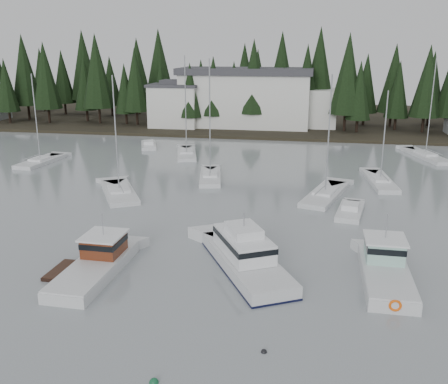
% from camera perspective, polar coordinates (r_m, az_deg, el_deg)
% --- Properties ---
extents(far_shore_land, '(240.00, 54.00, 1.00)m').
position_cam_1_polar(far_shore_land, '(111.47, 6.11, 8.35)').
color(far_shore_land, black).
rests_on(far_shore_land, ground).
extents(conifer_treeline, '(200.00, 22.00, 20.00)m').
position_cam_1_polar(conifer_treeline, '(100.62, 5.60, 7.51)').
color(conifer_treeline, black).
rests_on(conifer_treeline, ground).
extents(house_west, '(9.54, 7.42, 8.75)m').
position_cam_1_polar(house_west, '(96.38, -5.58, 9.92)').
color(house_west, silver).
rests_on(house_west, ground).
extents(harbor_inn, '(29.50, 11.50, 10.90)m').
position_cam_1_polar(harbor_inn, '(96.58, 3.73, 10.64)').
color(harbor_inn, silver).
rests_on(harbor_inn, ground).
extents(lobster_boat_brown, '(4.75, 9.12, 4.48)m').
position_cam_1_polar(lobster_boat_brown, '(36.25, -14.48, -8.15)').
color(lobster_boat_brown, silver).
rests_on(lobster_boat_brown, ground).
extents(cabin_cruiser_center, '(8.24, 11.25, 4.71)m').
position_cam_1_polar(cabin_cruiser_center, '(35.79, 2.45, -7.60)').
color(cabin_cruiser_center, silver).
rests_on(cabin_cruiser_center, ground).
extents(lobster_boat_teal, '(3.07, 8.78, 4.84)m').
position_cam_1_polar(lobster_boat_teal, '(35.84, 17.95, -8.62)').
color(lobster_boat_teal, silver).
rests_on(lobster_boat_teal, ground).
extents(sailboat_0, '(7.14, 9.53, 13.01)m').
position_cam_1_polar(sailboat_0, '(54.44, -11.87, -0.21)').
color(sailboat_0, silver).
rests_on(sailboat_0, ground).
extents(sailboat_2, '(4.99, 9.81, 14.60)m').
position_cam_1_polar(sailboat_2, '(73.02, -4.29, 4.29)').
color(sailboat_2, silver).
rests_on(sailboat_2, ground).
extents(sailboat_3, '(3.44, 9.64, 11.12)m').
position_cam_1_polar(sailboat_3, '(60.40, 17.40, 1.01)').
color(sailboat_3, silver).
rests_on(sailboat_3, ground).
extents(sailboat_5, '(5.60, 11.08, 14.31)m').
position_cam_1_polar(sailboat_5, '(76.96, 22.01, 3.76)').
color(sailboat_5, silver).
rests_on(sailboat_5, ground).
extents(sailboat_6, '(5.43, 10.49, 13.13)m').
position_cam_1_polar(sailboat_6, '(53.63, 11.48, -0.44)').
color(sailboat_6, silver).
rests_on(sailboat_6, ground).
extents(sailboat_7, '(4.04, 8.92, 14.48)m').
position_cam_1_polar(sailboat_7, '(59.65, -1.58, 1.61)').
color(sailboat_7, silver).
rests_on(sailboat_7, ground).
extents(sailboat_8, '(3.35, 8.57, 12.40)m').
position_cam_1_polar(sailboat_8, '(72.18, -20.23, 3.17)').
color(sailboat_8, silver).
rests_on(sailboat_8, ground).
extents(runabout_1, '(3.15, 6.24, 1.42)m').
position_cam_1_polar(runabout_1, '(48.64, 14.22, -2.27)').
color(runabout_1, silver).
rests_on(runabout_1, ground).
extents(runabout_3, '(4.13, 6.49, 1.42)m').
position_cam_1_polar(runabout_3, '(79.61, -8.62, 5.19)').
color(runabout_3, silver).
rests_on(runabout_3, ground).
extents(mooring_buoy_green, '(0.46, 0.46, 0.46)m').
position_cam_1_polar(mooring_buoy_green, '(25.30, -8.00, -20.77)').
color(mooring_buoy_green, '#145933').
rests_on(mooring_buoy_green, ground).
extents(mooring_buoy_dark, '(0.33, 0.33, 0.33)m').
position_cam_1_polar(mooring_buoy_dark, '(27.14, 4.59, -17.78)').
color(mooring_buoy_dark, black).
rests_on(mooring_buoy_dark, ground).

